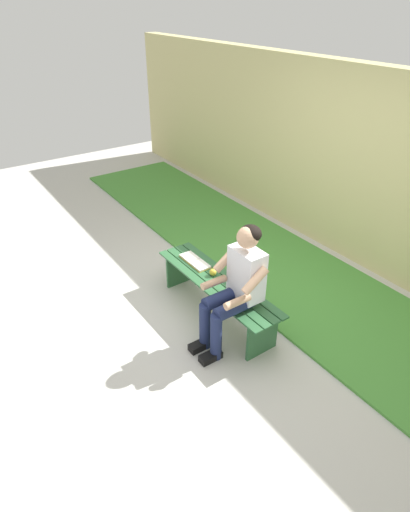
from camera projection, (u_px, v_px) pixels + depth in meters
name	position (u px, v px, depth m)	size (l,w,h in m)	color
ground_plane	(94.00, 302.00, 4.84)	(10.00, 7.00, 0.04)	beige
grass_strip	(293.00, 279.00, 5.17)	(9.00, 1.57, 0.03)	#478C38
brick_wall	(335.00, 159.00, 5.43)	(9.50, 0.24, 2.30)	#D1C684
bench_near	(217.00, 289.00, 4.46)	(1.67, 0.42, 0.43)	#2D6038
person_seated	(236.00, 284.00, 3.93)	(0.50, 0.69, 1.24)	silver
apple	(213.00, 272.00, 4.47)	(0.07, 0.07, 0.07)	gold
book_open	(195.00, 261.00, 4.71)	(0.41, 0.16, 0.02)	white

